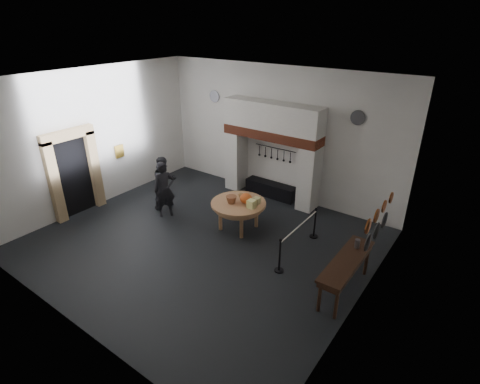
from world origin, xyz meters
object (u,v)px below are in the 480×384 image
Objects in this scene: iron_range at (271,189)px; visitor_far at (165,183)px; work_table at (238,203)px; side_table at (347,261)px; barrier_post_near at (280,256)px; barrier_post_far at (315,223)px; visitor_near at (164,190)px.

iron_range is 3.75m from visitor_far.
work_table is (0.40, -2.51, 0.59)m from iron_range.
side_table reaches higher than work_table.
barrier_post_near is 1.00× the size of barrier_post_far.
visitor_far is (-0.40, 0.40, -0.02)m from visitor_near.
iron_range is 5.37m from side_table.
barrier_post_near and barrier_post_far have the same top height.
barrier_post_far is at bearing -66.61° from visitor_far.
visitor_far reaches higher than work_table.
side_table is at bearing 7.53° from barrier_post_near.
barrier_post_far is at bearing 132.12° from side_table.
visitor_far is 1.99× the size of barrier_post_far.
barrier_post_near reaches higher than work_table.
barrier_post_far is at bearing 23.01° from work_table.
side_table is at bearing -60.30° from visitor_near.
visitor_near reaches higher than barrier_post_far.
side_table is 1.68m from barrier_post_near.
work_table is 2.40m from barrier_post_near.
side_table is 2.44× the size of barrier_post_near.
visitor_near is 4.78m from barrier_post_far.
visitor_near reaches higher than visitor_far.
work_table is 0.90× the size of visitor_near.
visitor_near is at bearing 174.81° from barrier_post_near.
barrier_post_far reaches higher than work_table.
iron_range is 2.11× the size of barrier_post_far.
barrier_post_far is (4.48, 1.59, -0.46)m from visitor_near.
side_table is (6.50, -0.59, -0.02)m from visitor_far.
iron_range is 1.04× the size of visitor_near.
work_table is at bearing -81.02° from iron_range.
visitor_far reaches higher than iron_range.
side_table is at bearing -13.65° from work_table.
iron_range is at bearing 98.98° from work_table.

